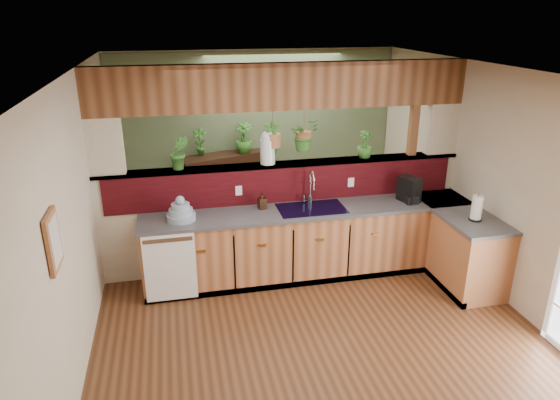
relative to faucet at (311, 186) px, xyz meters
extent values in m
cube|color=#4E2C18|center=(-0.28, -1.13, -1.13)|extent=(4.60, 7.00, 0.01)
cube|color=brown|center=(-0.28, -1.13, 1.47)|extent=(4.60, 7.00, 0.01)
cube|color=beige|center=(-0.28, 2.37, 0.17)|extent=(4.60, 0.02, 2.60)
cube|color=beige|center=(-2.58, -1.13, 0.17)|extent=(0.02, 7.00, 2.60)
cube|color=beige|center=(2.02, -1.13, 0.17)|extent=(0.02, 7.00, 2.60)
cube|color=beige|center=(-0.28, 0.22, -0.46)|extent=(4.60, 0.15, 1.35)
cube|color=#3A070C|center=(-0.28, 0.13, -0.01)|extent=(4.40, 0.02, 0.45)
cube|color=brown|center=(-0.28, 0.22, 0.24)|extent=(4.60, 0.21, 0.04)
cube|color=brown|center=(-0.28, 0.22, 1.19)|extent=(4.60, 0.15, 0.55)
cube|color=beige|center=(-2.38, 0.22, 0.57)|extent=(0.40, 0.15, 0.70)
cube|color=beige|center=(1.82, 0.22, 0.57)|extent=(0.40, 0.15, 0.70)
cube|color=brown|center=(1.42, 0.22, 0.17)|extent=(0.10, 0.10, 2.60)
cube|color=brown|center=(-0.28, 0.22, 0.24)|extent=(4.60, 0.21, 0.04)
cube|color=brown|center=(-0.28, 0.22, 1.19)|extent=(4.60, 0.15, 0.55)
cube|color=#576C4A|center=(-0.28, 2.35, 0.17)|extent=(4.55, 0.02, 2.55)
cube|color=#9A5A35|center=(-0.03, -0.16, -0.70)|extent=(4.10, 0.60, 0.86)
cube|color=#434347|center=(-0.03, -0.16, -0.25)|extent=(4.14, 0.64, 0.04)
cube|color=#9A5A35|center=(1.72, -0.60, -0.70)|extent=(0.60, 1.48, 0.86)
cube|color=#434347|center=(1.72, -0.60, -0.25)|extent=(0.64, 1.52, 0.04)
cube|color=#9A5A35|center=(1.72, -0.16, -0.70)|extent=(0.60, 0.60, 0.86)
cube|color=#434347|center=(1.72, -0.16, -0.25)|extent=(0.64, 0.64, 0.04)
cube|color=black|center=(-0.03, -0.43, -1.09)|extent=(4.10, 0.06, 0.08)
cube|color=black|center=(1.45, -0.60, -1.09)|extent=(0.06, 1.48, 0.08)
cube|color=white|center=(-1.76, -0.47, -0.68)|extent=(0.58, 0.02, 0.82)
cube|color=#B7B7B2|center=(-1.76, -0.49, -0.33)|extent=(0.54, 0.01, 0.05)
cube|color=black|center=(-0.03, -0.16, -0.25)|extent=(0.82, 0.50, 0.03)
cube|color=black|center=(-0.22, -0.16, -0.33)|extent=(0.34, 0.40, 0.16)
cube|color=black|center=(0.16, -0.16, -0.33)|extent=(0.34, 0.40, 0.16)
cube|color=#9A5A35|center=(-2.56, -1.93, 0.42)|extent=(0.03, 0.35, 0.45)
cube|color=silver|center=(-2.54, -1.93, 0.42)|extent=(0.01, 0.27, 0.37)
cylinder|color=#B7B7B2|center=(0.00, 0.04, -0.19)|extent=(0.06, 0.06, 0.09)
cylinder|color=#B7B7B2|center=(0.00, 0.04, -0.02)|extent=(0.02, 0.02, 0.26)
torus|color=#B7B7B2|center=(0.00, -0.02, 0.11)|extent=(0.18, 0.10, 0.19)
cylinder|color=#B7B7B2|center=(0.00, -0.11, 0.04)|extent=(0.02, 0.02, 0.11)
cylinder|color=#B7B7B2|center=(-0.08, 0.04, -0.17)|extent=(0.03, 0.03, 0.09)
cylinder|color=#8A9CB3|center=(-1.60, -0.18, -0.20)|extent=(0.34, 0.34, 0.07)
cylinder|color=#8A9CB3|center=(-1.60, -0.18, -0.13)|extent=(0.27, 0.27, 0.06)
cylinder|color=#8A9CB3|center=(-1.60, -0.18, -0.06)|extent=(0.21, 0.21, 0.06)
sphere|color=#8A9CB3|center=(-1.60, -0.18, 0.01)|extent=(0.11, 0.11, 0.11)
imported|color=#341E13|center=(-0.62, -0.04, -0.13)|extent=(0.11, 0.11, 0.21)
cube|color=black|center=(1.23, -0.18, -0.07)|extent=(0.17, 0.28, 0.32)
cube|color=black|center=(1.23, -0.27, -0.18)|extent=(0.15, 0.11, 0.11)
cylinder|color=silver|center=(1.23, -0.24, -0.14)|extent=(0.08, 0.08, 0.08)
cylinder|color=black|center=(1.71, -0.91, -0.22)|extent=(0.15, 0.15, 0.02)
cylinder|color=#B7B7B2|center=(1.71, -0.91, -0.07)|extent=(0.02, 0.02, 0.32)
cylinder|color=white|center=(1.71, -0.91, -0.07)|extent=(0.12, 0.12, 0.27)
cylinder|color=silver|center=(-0.50, 0.22, 0.41)|extent=(0.18, 0.18, 0.31)
sphere|color=silver|center=(-0.50, 0.22, 0.58)|extent=(0.16, 0.16, 0.16)
imported|color=#2D6322|center=(-1.56, 0.22, 0.46)|extent=(0.23, 0.19, 0.41)
imported|color=#2D6322|center=(0.77, 0.22, 0.43)|extent=(0.26, 0.26, 0.35)
cylinder|color=brown|center=(-0.43, 0.22, 0.77)|extent=(0.01, 0.01, 0.31)
cylinder|color=#945836|center=(-0.43, 0.22, 0.55)|extent=(0.19, 0.19, 0.16)
imported|color=#2D6322|center=(-0.43, 0.22, 0.80)|extent=(0.25, 0.20, 0.41)
cylinder|color=brown|center=(-0.04, 0.22, 0.77)|extent=(0.01, 0.01, 0.30)
cylinder|color=#945836|center=(-0.04, 0.22, 0.56)|extent=(0.19, 0.19, 0.16)
imported|color=#2D6322|center=(-0.04, 0.22, 0.80)|extent=(0.45, 0.43, 0.40)
cube|color=black|center=(-0.80, 2.12, -0.63)|extent=(1.60, 0.91, 1.04)
imported|color=#2D6322|center=(-1.21, 2.12, 0.11)|extent=(0.28, 0.24, 0.44)
imported|color=#2D6322|center=(-0.52, 2.12, 0.13)|extent=(0.35, 0.35, 0.49)
imported|color=#2D6322|center=(0.76, 1.27, -0.78)|extent=(0.74, 0.68, 0.70)
camera|label=1|loc=(-1.62, -5.59, 2.04)|focal=32.00mm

